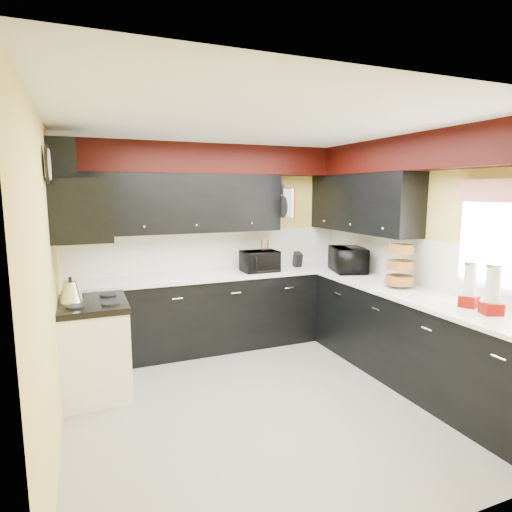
{
  "coord_description": "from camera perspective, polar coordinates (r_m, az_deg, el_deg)",
  "views": [
    {
      "loc": [
        -1.56,
        -3.46,
        1.95
      ],
      "look_at": [
        0.18,
        0.78,
        1.25
      ],
      "focal_mm": 30.0,
      "sensor_mm": 36.0,
      "label": 1
    }
  ],
  "objects": [
    {
      "name": "wall_right",
      "position": [
        4.88,
        21.55,
        -0.17
      ],
      "size": [
        0.06,
        3.6,
        2.5
      ],
      "primitive_type": "cube",
      "color": "#E0C666",
      "rests_on": "ground"
    },
    {
      "name": "cut_board",
      "position": [
        5.33,
        4.32,
        7.06
      ],
      "size": [
        0.03,
        0.26,
        0.35
      ],
      "primitive_type": "cube",
      "color": "white",
      "rests_on": "upper_back"
    },
    {
      "name": "upper_back",
      "position": [
        5.2,
        -10.67,
        6.89
      ],
      "size": [
        2.6,
        0.35,
        0.7
      ],
      "primitive_type": "cube",
      "color": "black",
      "rests_on": "wall_back"
    },
    {
      "name": "wall_back",
      "position": [
        5.53,
        -5.81,
        1.38
      ],
      "size": [
        3.6,
        0.06,
        2.5
      ],
      "primitive_type": "cube",
      "color": "#E0C666",
      "rests_on": "ground"
    },
    {
      "name": "deco_plate",
      "position": [
        4.57,
        25.08,
        11.66
      ],
      "size": [
        0.03,
        0.24,
        0.24
      ],
      "primitive_type": null,
      "color": "white",
      "rests_on": "wall_right"
    },
    {
      "name": "window",
      "position": [
        4.23,
        30.07,
        2.1
      ],
      "size": [
        0.03,
        0.86,
        0.96
      ],
      "primitive_type": null,
      "color": "white",
      "rests_on": "wall_right"
    },
    {
      "name": "splash_right",
      "position": [
        4.88,
        21.43,
        -0.87
      ],
      "size": [
        0.02,
        3.6,
        0.5
      ],
      "primitive_type": "cube",
      "color": "white",
      "rests_on": "counter_right"
    },
    {
      "name": "pan_low",
      "position": [
        5.67,
        2.49,
        6.36
      ],
      "size": [
        0.03,
        0.24,
        0.42
      ],
      "primitive_type": null,
      "color": "black",
      "rests_on": "upper_back"
    },
    {
      "name": "ground",
      "position": [
        4.27,
        1.8,
        -18.5
      ],
      "size": [
        3.6,
        3.6,
        0.0
      ],
      "primitive_type": "plane",
      "color": "gray",
      "rests_on": "ground"
    },
    {
      "name": "toaster_oven",
      "position": [
        5.39,
        0.56,
        -0.7
      ],
      "size": [
        0.45,
        0.37,
        0.26
      ],
      "primitive_type": "imported",
      "rotation": [
        0.0,
        0.0,
        0.0
      ],
      "color": "black",
      "rests_on": "counter_back"
    },
    {
      "name": "counter_right",
      "position": [
        4.52,
        21.2,
        -5.08
      ],
      "size": [
        0.64,
        3.02,
        0.04
      ],
      "primitive_type": "cube",
      "color": "white",
      "rests_on": "cab_right"
    },
    {
      "name": "upper_right",
      "position": [
        5.4,
        13.87,
        6.86
      ],
      "size": [
        0.35,
        1.8,
        0.7
      ],
      "primitive_type": "cube",
      "color": "black",
      "rests_on": "wall_right"
    },
    {
      "name": "splash_back",
      "position": [
        5.53,
        -5.77,
        0.75
      ],
      "size": [
        3.6,
        0.02,
        0.5
      ],
      "primitive_type": "cube",
      "color": "white",
      "rests_on": "counter_back"
    },
    {
      "name": "kettle",
      "position": [
        4.37,
        -23.46,
        -4.39
      ],
      "size": [
        0.22,
        0.22,
        0.19
      ],
      "primitive_type": null,
      "rotation": [
        0.0,
        0.0,
        0.04
      ],
      "color": "silver",
      "rests_on": "cooktop"
    },
    {
      "name": "cooktop",
      "position": [
        4.34,
        -20.98,
        -6.03
      ],
      "size": [
        0.62,
        0.77,
        0.06
      ],
      "primitive_type": "cube",
      "color": "black",
      "rests_on": "stove"
    },
    {
      "name": "hood",
      "position": [
        4.21,
        -22.32,
        5.74
      ],
      "size": [
        0.5,
        0.78,
        0.55
      ],
      "primitive_type": "cube",
      "color": "black",
      "rests_on": "wall_left"
    },
    {
      "name": "utensil_crock",
      "position": [
        5.44,
        1.18,
        -1.1
      ],
      "size": [
        0.2,
        0.2,
        0.17
      ],
      "primitive_type": "cylinder",
      "rotation": [
        0.0,
        0.0,
        -0.33
      ],
      "color": "white",
      "rests_on": "counter_back"
    },
    {
      "name": "dispenser_a",
      "position": [
        4.02,
        29.01,
        -4.08
      ],
      "size": [
        0.19,
        0.19,
        0.4
      ],
      "primitive_type": null,
      "rotation": [
        0.0,
        0.0,
        -0.36
      ],
      "color": "#6B1506",
      "rests_on": "counter_right"
    },
    {
      "name": "baskets",
      "position": [
        4.73,
        18.64,
        -1.12
      ],
      "size": [
        0.27,
        0.27,
        0.5
      ],
      "primitive_type": null,
      "color": "brown",
      "rests_on": "upper_right"
    },
    {
      "name": "soffit_back",
      "position": [
        5.33,
        -5.42,
        12.7
      ],
      "size": [
        3.6,
        0.36,
        0.35
      ],
      "primitive_type": "cube",
      "color": "black",
      "rests_on": "wall_back"
    },
    {
      "name": "valance",
      "position": [
        4.17,
        30.03,
        7.54
      ],
      "size": [
        0.04,
        0.88,
        0.2
      ],
      "primitive_type": "cube",
      "color": "red",
      "rests_on": "wall_right"
    },
    {
      "name": "hood_duct",
      "position": [
        4.22,
        -24.46,
        11.33
      ],
      "size": [
        0.24,
        0.4,
        0.4
      ],
      "primitive_type": "cube",
      "color": "black",
      "rests_on": "wall_left"
    },
    {
      "name": "ceiling",
      "position": [
        3.84,
        1.98,
        16.94
      ],
      "size": [
        3.6,
        3.6,
        0.06
      ],
      "primitive_type": "cube",
      "color": "white",
      "rests_on": "wall_back"
    },
    {
      "name": "cab_back",
      "position": [
        5.41,
        -4.76,
        -7.42
      ],
      "size": [
        3.6,
        0.6,
        0.9
      ],
      "primitive_type": "cube",
      "color": "black",
      "rests_on": "ground"
    },
    {
      "name": "wall_left",
      "position": [
        3.54,
        -25.81,
        -3.6
      ],
      "size": [
        0.06,
        3.6,
        2.5
      ],
      "primitive_type": "cube",
      "color": "#E0C666",
      "rests_on": "ground"
    },
    {
      "name": "dispenser_b",
      "position": [
        4.17,
        26.64,
        -3.61
      ],
      "size": [
        0.18,
        0.18,
        0.37
      ],
      "primitive_type": null,
      "rotation": [
        0.0,
        0.0,
        0.35
      ],
      "color": "#5D1303",
      "rests_on": "counter_right"
    },
    {
      "name": "counter_back",
      "position": [
        5.3,
        -4.82,
        -2.54
      ],
      "size": [
        3.62,
        0.64,
        0.04
      ],
      "primitive_type": "cube",
      "color": "white",
      "rests_on": "cab_back"
    },
    {
      "name": "soffit_right",
      "position": [
        4.59,
        22.24,
        12.76
      ],
      "size": [
        0.36,
        3.24,
        0.35
      ],
      "primitive_type": "cube",
      "color": "black",
      "rests_on": "wall_right"
    },
    {
      "name": "cab_right",
      "position": [
        4.65,
        20.88,
        -10.72
      ],
      "size": [
        0.6,
        3.0,
        0.9
      ],
      "primitive_type": "cube",
      "color": "black",
      "rests_on": "ground"
    },
    {
      "name": "pan_mid",
      "position": [
        5.43,
        3.65,
        6.57
      ],
      "size": [
        0.03,
        0.28,
        0.46
      ],
      "primitive_type": null,
      "color": "black",
      "rests_on": "upper_back"
    },
    {
      "name": "clock",
      "position": [
        3.72,
        -26.06,
        10.91
      ],
      "size": [
        0.03,
        0.3,
        0.3
      ],
      "primitive_type": null,
      "color": "black",
      "rests_on": "wall_left"
    },
    {
      "name": "stove",
      "position": [
        4.48,
        -20.66,
        -11.74
      ],
      "size": [
        0.6,
        0.75,
        0.86
      ],
      "primitive_type": "cube",
      "color": "white",
      "rests_on": "ground"
    },
    {
      "name": "pan_top",
      "position": [
        5.55,
        3.08,
        9.2
      ],
      "size": [
        0.03,
        0.22,
        0.4
      ],
      "primitive_type": null,
      "color": "black",
      "rests_on": "upper_back"
    },
    {
      "name": "knife_block",
      "position": [
        5.74,
        5.56,
        -0.5
      ],
      "size": [
        0.1,
        0.13,
        0.19
      ],
      "primitive_type": "cube",
      "rotation": [
        0.0,
        0.0,
        -0.07
      ],
      "color": "black",
      "rests_on": "counter_back"
    },
    {
      "name": "microwave",
      "position": [
        5.5,
        12.2,
        -0.47
      ],
      "size": [
        0.52,
        0.64,
        0.31
      ],
      "primitive_type": "imported",
      "rotation": [
        0.0,
        0.0,
        1.27
      ],
      "color": "black",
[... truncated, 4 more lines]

